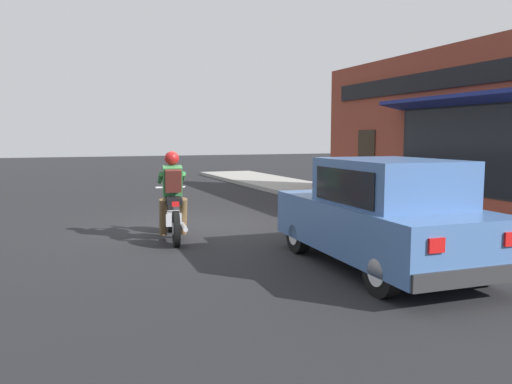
% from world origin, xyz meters
% --- Properties ---
extents(ground_plane, '(80.00, 80.00, 0.00)m').
position_xyz_m(ground_plane, '(0.00, 0.00, 0.00)').
color(ground_plane, black).
extents(sidewalk_curb, '(2.60, 22.00, 0.14)m').
position_xyz_m(sidewalk_curb, '(5.25, 3.00, 0.07)').
color(sidewalk_curb, '#9E9B93').
rests_on(sidewalk_curb, ground).
extents(storefront_building, '(1.25, 10.12, 4.20)m').
position_xyz_m(storefront_building, '(6.78, 0.69, 2.11)').
color(storefront_building, brown).
rests_on(storefront_building, ground).
extents(motorcycle_with_rider, '(0.64, 2.01, 1.62)m').
position_xyz_m(motorcycle_with_rider, '(-0.80, -1.03, 0.68)').
color(motorcycle_with_rider, black).
rests_on(motorcycle_with_rider, ground).
extents(car_hatchback, '(1.82, 3.85, 1.57)m').
position_xyz_m(car_hatchback, '(1.50, -4.19, 0.77)').
color(car_hatchback, black).
rests_on(car_hatchback, ground).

